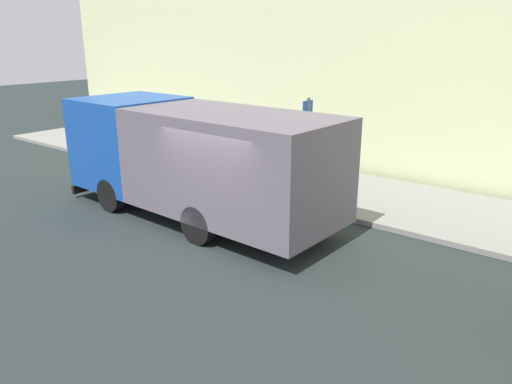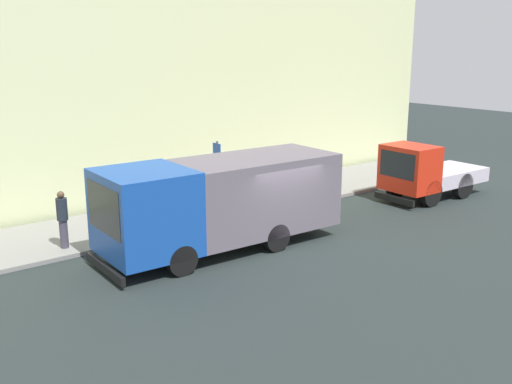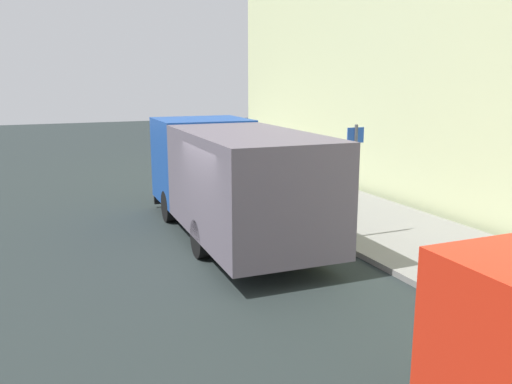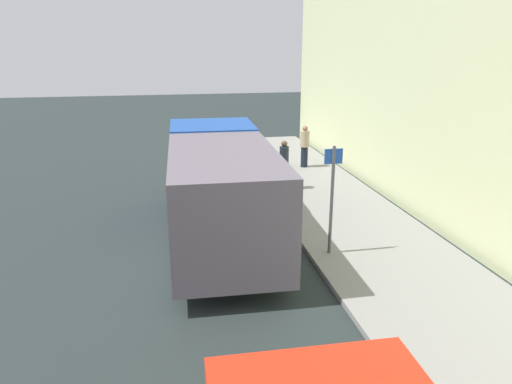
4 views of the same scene
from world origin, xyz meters
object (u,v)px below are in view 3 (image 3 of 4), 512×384
pedestrian_standing (273,152)px  street_sign_post (354,172)px  pedestrian_walking (266,165)px  large_utility_truck (230,175)px

pedestrian_standing → street_sign_post: size_ratio=0.64×
pedestrian_walking → large_utility_truck: bearing=27.2°
large_utility_truck → street_sign_post: size_ratio=2.81×
large_utility_truck → pedestrian_walking: large_utility_truck is taller
pedestrian_standing → street_sign_post: 8.58m
large_utility_truck → street_sign_post: bearing=-30.6°
pedestrian_walking → street_sign_post: street_sign_post is taller
large_utility_truck → pedestrian_standing: 8.05m
street_sign_post → pedestrian_walking: bearing=87.9°
large_utility_truck → pedestrian_standing: (4.34, 6.75, -0.52)m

